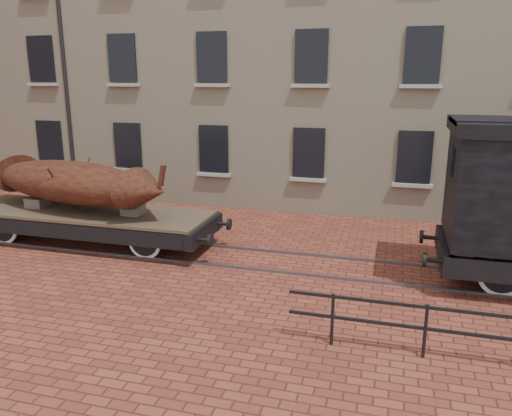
# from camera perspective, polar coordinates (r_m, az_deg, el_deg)

# --- Properties ---
(ground) EXTENTS (90.00, 90.00, 0.00)m
(ground) POSITION_cam_1_polar(r_m,az_deg,el_deg) (13.55, -2.02, -5.74)
(ground) COLOR brown
(warehouse_cream) EXTENTS (40.00, 10.19, 14.00)m
(warehouse_cream) POSITION_cam_1_polar(r_m,az_deg,el_deg) (22.19, 14.23, 20.22)
(warehouse_cream) COLOR beige
(warehouse_cream) RESTS_ON ground
(rail_track) EXTENTS (30.00, 1.52, 0.06)m
(rail_track) POSITION_cam_1_polar(r_m,az_deg,el_deg) (13.54, -2.02, -5.62)
(rail_track) COLOR #59595E
(rail_track) RESTS_ON ground
(flatcar_wagon) EXTENTS (8.42, 2.28, 1.27)m
(flatcar_wagon) POSITION_cam_1_polar(r_m,az_deg,el_deg) (15.33, -18.97, -0.99)
(flatcar_wagon) COLOR #4A3F2A
(flatcar_wagon) RESTS_ON ground
(iron_boat) EXTENTS (6.72, 3.01, 1.61)m
(iron_boat) POSITION_cam_1_polar(r_m,az_deg,el_deg) (15.28, -20.31, 2.83)
(iron_boat) COLOR #5A2918
(iron_boat) RESTS_ON flatcar_wagon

